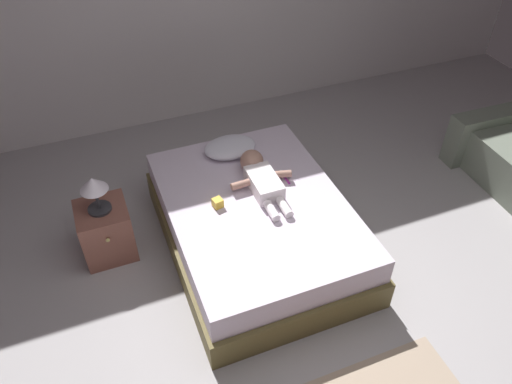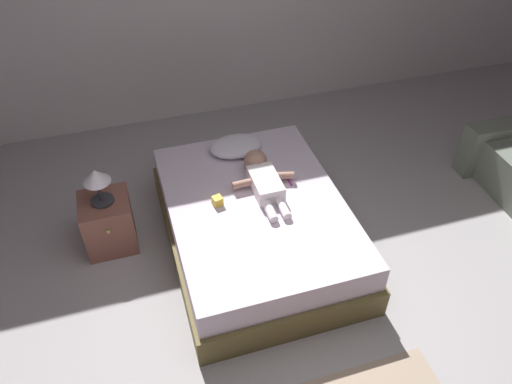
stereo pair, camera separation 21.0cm
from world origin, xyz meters
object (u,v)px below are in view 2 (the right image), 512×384
object	(u,v)px
bed	(256,225)
nightstand	(109,223)
baby	(263,177)
pillow	(236,146)
toothbrush	(287,178)
toy_block	(217,201)
lamp	(97,179)

from	to	relation	value
bed	nightstand	world-z (taller)	bed
baby	nightstand	distance (m)	1.26
nightstand	pillow	bearing A→B (deg)	14.07
baby	toothbrush	world-z (taller)	baby
bed	pillow	size ratio (longest dim) A/B	4.20
bed	toothbrush	distance (m)	0.44
bed	baby	world-z (taller)	baby
pillow	baby	size ratio (longest dim) A/B	0.61
bed	nightstand	size ratio (longest dim) A/B	4.08
nightstand	toy_block	size ratio (longest dim) A/B	5.54
pillow	lamp	world-z (taller)	lamp
bed	toy_block	distance (m)	0.40
nightstand	lamp	size ratio (longest dim) A/B	1.49
pillow	lamp	distance (m)	1.17
toothbrush	nightstand	distance (m)	1.45
pillow	toy_block	distance (m)	0.66
bed	nightstand	xyz separation A→B (m)	(-1.10, 0.37, -0.00)
lamp	toy_block	distance (m)	0.89
lamp	bed	bearing A→B (deg)	-18.45
toothbrush	lamp	world-z (taller)	lamp
pillow	toothbrush	bearing A→B (deg)	-57.86
nightstand	toy_block	bearing A→B (deg)	-20.45
pillow	toy_block	xyz separation A→B (m)	(-0.30, -0.59, -0.03)
baby	toy_block	xyz separation A→B (m)	(-0.39, -0.12, -0.04)
bed	toy_block	size ratio (longest dim) A/B	22.60
nightstand	toy_block	xyz separation A→B (m)	(0.82, -0.31, 0.28)
pillow	toy_block	size ratio (longest dim) A/B	5.38
toothbrush	nightstand	world-z (taller)	toothbrush
toy_block	bed	bearing A→B (deg)	-12.32
bed	pillow	world-z (taller)	pillow
lamp	toy_block	xyz separation A→B (m)	(0.82, -0.31, -0.17)
toothbrush	nightstand	size ratio (longest dim) A/B	0.37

